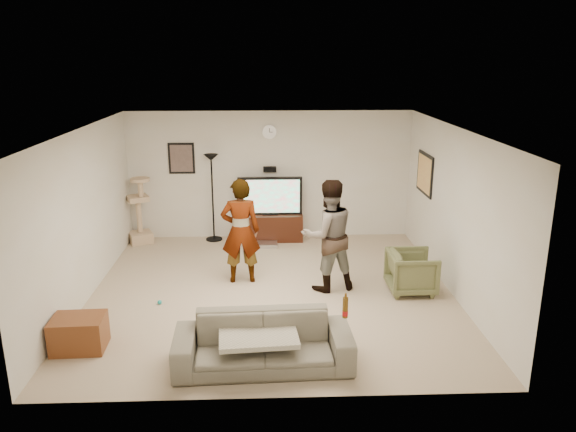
{
  "coord_description": "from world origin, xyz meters",
  "views": [
    {
      "loc": [
        -0.06,
        -7.84,
        3.51
      ],
      "look_at": [
        0.26,
        0.2,
        1.16
      ],
      "focal_mm": 34.37,
      "sensor_mm": 36.0,
      "label": 1
    }
  ],
  "objects_px": {
    "tv_stand": "(270,227)",
    "armchair": "(412,272)",
    "sofa": "(263,342)",
    "cat_tree": "(139,210)",
    "tv": "(270,196)",
    "floor_lamp": "(213,198)",
    "person_right": "(328,235)",
    "person_left": "(241,231)",
    "side_table": "(79,333)",
    "beer_bottle": "(345,307)"
  },
  "relations": [
    {
      "from": "floor_lamp",
      "to": "person_right",
      "type": "distance_m",
      "value": 3.15
    },
    {
      "from": "tv",
      "to": "person_left",
      "type": "xyz_separation_m",
      "value": [
        -0.48,
        -2.05,
        -0.05
      ]
    },
    {
      "from": "tv",
      "to": "floor_lamp",
      "type": "bearing_deg",
      "value": 177.68
    },
    {
      "from": "tv",
      "to": "person_left",
      "type": "bearing_deg",
      "value": -103.14
    },
    {
      "from": "sofa",
      "to": "side_table",
      "type": "bearing_deg",
      "value": 166.06
    },
    {
      "from": "sofa",
      "to": "floor_lamp",
      "type": "bearing_deg",
      "value": 99.84
    },
    {
      "from": "cat_tree",
      "to": "beer_bottle",
      "type": "height_order",
      "value": "cat_tree"
    },
    {
      "from": "floor_lamp",
      "to": "side_table",
      "type": "height_order",
      "value": "floor_lamp"
    },
    {
      "from": "person_left",
      "to": "tv_stand",
      "type": "bearing_deg",
      "value": -107.04
    },
    {
      "from": "tv",
      "to": "tv_stand",
      "type": "bearing_deg",
      "value": 180.0
    },
    {
      "from": "person_left",
      "to": "beer_bottle",
      "type": "xyz_separation_m",
      "value": [
        1.31,
        -2.55,
        -0.12
      ]
    },
    {
      "from": "tv_stand",
      "to": "tv",
      "type": "relative_size",
      "value": 1.01
    },
    {
      "from": "tv_stand",
      "to": "person_left",
      "type": "distance_m",
      "value": 2.19
    },
    {
      "from": "person_left",
      "to": "side_table",
      "type": "xyz_separation_m",
      "value": [
        -1.92,
        -2.08,
        -0.64
      ]
    },
    {
      "from": "tv",
      "to": "beer_bottle",
      "type": "xyz_separation_m",
      "value": [
        0.83,
        -4.6,
        -0.17
      ]
    },
    {
      "from": "person_left",
      "to": "sofa",
      "type": "height_order",
      "value": "person_left"
    },
    {
      "from": "person_left",
      "to": "sofa",
      "type": "bearing_deg",
      "value": 94.15
    },
    {
      "from": "person_left",
      "to": "side_table",
      "type": "height_order",
      "value": "person_left"
    },
    {
      "from": "cat_tree",
      "to": "side_table",
      "type": "xyz_separation_m",
      "value": [
        0.13,
        -4.08,
        -0.44
      ]
    },
    {
      "from": "side_table",
      "to": "tv_stand",
      "type": "bearing_deg",
      "value": 59.88
    },
    {
      "from": "armchair",
      "to": "floor_lamp",
      "type": "bearing_deg",
      "value": 50.54
    },
    {
      "from": "cat_tree",
      "to": "side_table",
      "type": "height_order",
      "value": "cat_tree"
    },
    {
      "from": "person_right",
      "to": "side_table",
      "type": "distance_m",
      "value": 3.75
    },
    {
      "from": "sofa",
      "to": "armchair",
      "type": "xyz_separation_m",
      "value": [
        2.26,
        2.03,
        0.02
      ]
    },
    {
      "from": "cat_tree",
      "to": "person_left",
      "type": "distance_m",
      "value": 2.87
    },
    {
      "from": "person_right",
      "to": "sofa",
      "type": "relative_size",
      "value": 0.85
    },
    {
      "from": "tv",
      "to": "person_right",
      "type": "bearing_deg",
      "value": -70.12
    },
    {
      "from": "tv_stand",
      "to": "cat_tree",
      "type": "height_order",
      "value": "cat_tree"
    },
    {
      "from": "person_left",
      "to": "cat_tree",
      "type": "bearing_deg",
      "value": -48.27
    },
    {
      "from": "person_left",
      "to": "person_right",
      "type": "height_order",
      "value": "person_right"
    },
    {
      "from": "cat_tree",
      "to": "beer_bottle",
      "type": "distance_m",
      "value": 5.65
    },
    {
      "from": "sofa",
      "to": "beer_bottle",
      "type": "bearing_deg",
      "value": -2.2
    },
    {
      "from": "person_right",
      "to": "beer_bottle",
      "type": "relative_size",
      "value": 6.97
    },
    {
      "from": "cat_tree",
      "to": "sofa",
      "type": "relative_size",
      "value": 0.63
    },
    {
      "from": "tv",
      "to": "person_left",
      "type": "height_order",
      "value": "person_left"
    },
    {
      "from": "tv_stand",
      "to": "armchair",
      "type": "bearing_deg",
      "value": -50.19
    },
    {
      "from": "sofa",
      "to": "cat_tree",
      "type": "bearing_deg",
      "value": 115.67
    },
    {
      "from": "floor_lamp",
      "to": "person_left",
      "type": "xyz_separation_m",
      "value": [
        0.63,
        -2.1,
        -0.0
      ]
    },
    {
      "from": "beer_bottle",
      "to": "armchair",
      "type": "xyz_separation_m",
      "value": [
        1.32,
        2.03,
        -0.4
      ]
    },
    {
      "from": "tv",
      "to": "cat_tree",
      "type": "distance_m",
      "value": 2.54
    },
    {
      "from": "tv_stand",
      "to": "cat_tree",
      "type": "distance_m",
      "value": 2.56
    },
    {
      "from": "tv",
      "to": "cat_tree",
      "type": "bearing_deg",
      "value": -178.82
    },
    {
      "from": "sofa",
      "to": "side_table",
      "type": "distance_m",
      "value": 2.33
    },
    {
      "from": "tv_stand",
      "to": "person_left",
      "type": "height_order",
      "value": "person_left"
    },
    {
      "from": "person_right",
      "to": "side_table",
      "type": "height_order",
      "value": "person_right"
    },
    {
      "from": "cat_tree",
      "to": "armchair",
      "type": "height_order",
      "value": "cat_tree"
    },
    {
      "from": "armchair",
      "to": "cat_tree",
      "type": "bearing_deg",
      "value": 60.99
    },
    {
      "from": "armchair",
      "to": "person_right",
      "type": "bearing_deg",
      "value": 81.81
    },
    {
      "from": "floor_lamp",
      "to": "person_right",
      "type": "height_order",
      "value": "person_right"
    },
    {
      "from": "tv_stand",
      "to": "floor_lamp",
      "type": "height_order",
      "value": "floor_lamp"
    }
  ]
}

